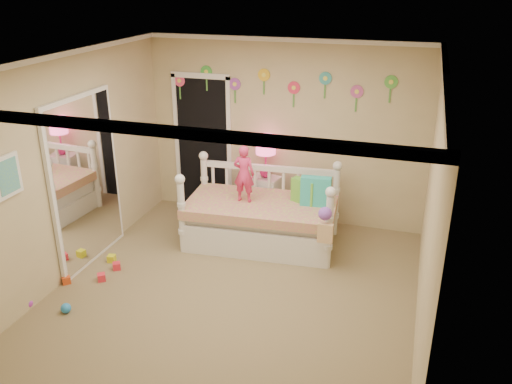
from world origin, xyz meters
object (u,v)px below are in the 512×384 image
(child, at_px, (244,174))
(table_lamp, at_px, (266,150))
(nightstand, at_px, (265,198))
(daybed, at_px, (261,206))

(child, relative_size, table_lamp, 1.23)
(child, distance_m, nightstand, 1.01)
(child, bearing_deg, table_lamp, -96.27)
(child, xyz_separation_m, table_lamp, (0.07, 0.76, 0.09))
(child, bearing_deg, nightstand, -96.27)
(daybed, height_order, table_lamp, table_lamp)
(table_lamp, bearing_deg, daybed, -77.85)
(daybed, distance_m, nightstand, 0.76)
(daybed, bearing_deg, table_lamp, 97.62)
(daybed, distance_m, child, 0.50)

